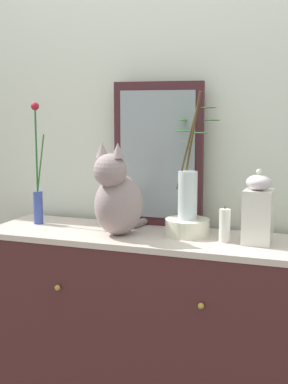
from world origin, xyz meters
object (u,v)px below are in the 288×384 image
at_px(mirror_leaning, 158,155).
at_px(vase_slim_green, 38,190).
at_px(bowl_porcelain, 187,227).
at_px(vase_glass_clear, 188,189).
at_px(candle_pillar, 225,226).
at_px(jar_lidded_porcelain, 258,211).
at_px(sideboard, 144,336).
at_px(cat_sitting, 118,198).

height_order(mirror_leaning, vase_slim_green, mirror_leaning).
bearing_deg(vase_slim_green, bowl_porcelain, 0.98).
distance_m(vase_glass_clear, candle_pillar, 0.22).
bearing_deg(vase_glass_clear, jar_lidded_porcelain, -9.77).
height_order(sideboard, mirror_leaning, mirror_leaning).
bearing_deg(vase_glass_clear, vase_slim_green, -178.64).
height_order(mirror_leaning, vase_glass_clear, mirror_leaning).
bearing_deg(candle_pillar, vase_slim_green, 176.90).
xyz_separation_m(bowl_porcelain, vase_glass_clear, (0.00, 0.00, 0.16)).
bearing_deg(mirror_leaning, jar_lidded_porcelain, -21.54).
distance_m(vase_slim_green, candle_pillar, 0.87).
distance_m(mirror_leaning, cat_sitting, 0.30).
height_order(bowl_porcelain, vase_glass_clear, vase_glass_clear).
xyz_separation_m(vase_slim_green, candle_pillar, (0.87, -0.05, -0.09)).
bearing_deg(candle_pillar, cat_sitting, -175.94).
xyz_separation_m(vase_glass_clear, candle_pillar, (0.17, -0.06, -0.13)).
height_order(vase_slim_green, vase_glass_clear, vase_glass_clear).
bearing_deg(jar_lidded_porcelain, candle_pillar, -173.99).
relative_size(jar_lidded_porcelain, candle_pillar, 2.06).
height_order(sideboard, cat_sitting, cat_sitting).
bearing_deg(sideboard, jar_lidded_porcelain, -0.25).
relative_size(sideboard, vase_glass_clear, 2.60).
height_order(vase_slim_green, jar_lidded_porcelain, vase_slim_green).
bearing_deg(vase_slim_green, mirror_leaning, 16.03).
bearing_deg(jar_lidded_porcelain, sideboard, 179.75).
distance_m(mirror_leaning, vase_glass_clear, 0.25).
relative_size(vase_slim_green, bowl_porcelain, 2.97).
height_order(bowl_porcelain, candle_pillar, candle_pillar).
bearing_deg(jar_lidded_porcelain, cat_sitting, -175.51).
height_order(bowl_porcelain, jar_lidded_porcelain, jar_lidded_porcelain).
height_order(sideboard, candle_pillar, candle_pillar).
distance_m(jar_lidded_porcelain, candle_pillar, 0.14).
bearing_deg(cat_sitting, jar_lidded_porcelain, 4.49).
relative_size(vase_slim_green, jar_lidded_porcelain, 1.85).
distance_m(vase_slim_green, vase_glass_clear, 0.70).
xyz_separation_m(vase_slim_green, vase_glass_clear, (0.70, 0.02, 0.04)).
bearing_deg(mirror_leaning, vase_slim_green, -163.97).
height_order(mirror_leaning, bowl_porcelain, mirror_leaning).
height_order(vase_slim_green, candle_pillar, vase_slim_green).
relative_size(vase_slim_green, vase_glass_clear, 1.05).
relative_size(mirror_leaning, jar_lidded_porcelain, 2.16).
bearing_deg(jar_lidded_porcelain, mirror_leaning, 158.46).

